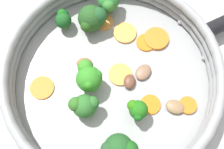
{
  "coord_description": "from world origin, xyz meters",
  "views": [
    {
      "loc": [
        0.14,
        -0.05,
        0.43
      ],
      "look_at": [
        0.0,
        0.0,
        0.03
      ],
      "focal_mm": 42.0,
      "sensor_mm": 36.0,
      "label": 1
    }
  ],
  "objects_px": {
    "carrot_slice_5": "(146,43)",
    "mushroom_piece_3": "(175,107)",
    "mushroom_piece_1": "(84,63)",
    "carrot_slice_6": "(125,33)",
    "broccoli_floret_0": "(63,19)",
    "carrot_slice_2": "(150,104)",
    "carrot_slice_7": "(188,105)",
    "broccoli_floret_5": "(88,76)",
    "broccoli_floret_1": "(109,1)",
    "broccoli_floret_2": "(119,149)",
    "broccoli_floret_4": "(84,106)",
    "skillet": "(112,79)",
    "carrot_slice_1": "(156,39)",
    "carrot_slice_0": "(121,76)",
    "mushroom_piece_0": "(143,72)",
    "carrot_slice_4": "(104,22)",
    "carrot_slice_3": "(42,88)",
    "broccoli_floret_6": "(91,19)",
    "broccoli_floret_3": "(137,110)",
    "mushroom_piece_2": "(129,82)"
  },
  "relations": [
    {
      "from": "carrot_slice_5",
      "to": "mushroom_piece_3",
      "type": "xyz_separation_m",
      "value": [
        0.12,
        -0.0,
        0.0
      ]
    },
    {
      "from": "carrot_slice_5",
      "to": "mushroom_piece_1",
      "type": "xyz_separation_m",
      "value": [
        0.0,
        -0.11,
        0.0
      ]
    },
    {
      "from": "carrot_slice_6",
      "to": "broccoli_floret_0",
      "type": "xyz_separation_m",
      "value": [
        -0.05,
        -0.09,
        0.02
      ]
    },
    {
      "from": "carrot_slice_2",
      "to": "carrot_slice_7",
      "type": "distance_m",
      "value": 0.06
    },
    {
      "from": "broccoli_floret_5",
      "to": "broccoli_floret_1",
      "type": "bearing_deg",
      "value": 147.27
    },
    {
      "from": "broccoli_floret_2",
      "to": "broccoli_floret_4",
      "type": "height_order",
      "value": "broccoli_floret_2"
    },
    {
      "from": "skillet",
      "to": "carrot_slice_7",
      "type": "distance_m",
      "value": 0.13
    },
    {
      "from": "broccoli_floret_5",
      "to": "carrot_slice_1",
      "type": "bearing_deg",
      "value": 104.84
    },
    {
      "from": "carrot_slice_0",
      "to": "broccoli_floret_1",
      "type": "relative_size",
      "value": 0.79
    },
    {
      "from": "skillet",
      "to": "mushroom_piece_1",
      "type": "height_order",
      "value": "mushroom_piece_1"
    },
    {
      "from": "carrot_slice_1",
      "to": "mushroom_piece_0",
      "type": "relative_size",
      "value": 1.41
    },
    {
      "from": "carrot_slice_4",
      "to": "mushroom_piece_3",
      "type": "bearing_deg",
      "value": 16.18
    },
    {
      "from": "carrot_slice_4",
      "to": "mushroom_piece_1",
      "type": "relative_size",
      "value": 1.24
    },
    {
      "from": "carrot_slice_3",
      "to": "carrot_slice_5",
      "type": "height_order",
      "value": "same"
    },
    {
      "from": "carrot_slice_6",
      "to": "mushroom_piece_0",
      "type": "height_order",
      "value": "mushroom_piece_0"
    },
    {
      "from": "carrot_slice_4",
      "to": "broccoli_floret_4",
      "type": "relative_size",
      "value": 0.72
    },
    {
      "from": "broccoli_floret_2",
      "to": "broccoli_floret_5",
      "type": "bearing_deg",
      "value": -176.64
    },
    {
      "from": "broccoli_floret_0",
      "to": "broccoli_floret_6",
      "type": "distance_m",
      "value": 0.05
    },
    {
      "from": "broccoli_floret_5",
      "to": "broccoli_floret_6",
      "type": "distance_m",
      "value": 0.1
    },
    {
      "from": "carrot_slice_6",
      "to": "broccoli_floret_6",
      "type": "height_order",
      "value": "broccoli_floret_6"
    },
    {
      "from": "carrot_slice_2",
      "to": "carrot_slice_4",
      "type": "distance_m",
      "value": 0.17
    },
    {
      "from": "broccoli_floret_6",
      "to": "mushroom_piece_3",
      "type": "xyz_separation_m",
      "value": [
        0.19,
        0.08,
        -0.02
      ]
    },
    {
      "from": "carrot_slice_1",
      "to": "broccoli_floret_3",
      "type": "bearing_deg",
      "value": -36.6
    },
    {
      "from": "carrot_slice_7",
      "to": "broccoli_floret_0",
      "type": "height_order",
      "value": "broccoli_floret_0"
    },
    {
      "from": "broccoli_floret_3",
      "to": "mushroom_piece_3",
      "type": "height_order",
      "value": "broccoli_floret_3"
    },
    {
      "from": "broccoli_floret_1",
      "to": "mushroom_piece_2",
      "type": "xyz_separation_m",
      "value": [
        0.14,
        -0.02,
        -0.02
      ]
    },
    {
      "from": "mushroom_piece_1",
      "to": "mushroom_piece_3",
      "type": "relative_size",
      "value": 0.89
    },
    {
      "from": "broccoli_floret_5",
      "to": "mushroom_piece_0",
      "type": "relative_size",
      "value": 1.63
    },
    {
      "from": "carrot_slice_6",
      "to": "broccoli_floret_6",
      "type": "distance_m",
      "value": 0.06
    },
    {
      "from": "carrot_slice_1",
      "to": "broccoli_floret_5",
      "type": "distance_m",
      "value": 0.14
    },
    {
      "from": "skillet",
      "to": "carrot_slice_4",
      "type": "relative_size",
      "value": 10.14
    },
    {
      "from": "carrot_slice_0",
      "to": "broccoli_floret_2",
      "type": "height_order",
      "value": "broccoli_floret_2"
    },
    {
      "from": "mushroom_piece_0",
      "to": "mushroom_piece_3",
      "type": "xyz_separation_m",
      "value": [
        0.07,
        0.03,
        0.0
      ]
    },
    {
      "from": "carrot_slice_2",
      "to": "broccoli_floret_3",
      "type": "height_order",
      "value": "broccoli_floret_3"
    },
    {
      "from": "carrot_slice_0",
      "to": "broccoli_floret_6",
      "type": "bearing_deg",
      "value": -171.96
    },
    {
      "from": "mushroom_piece_2",
      "to": "mushroom_piece_0",
      "type": "bearing_deg",
      "value": 105.67
    },
    {
      "from": "broccoli_floret_3",
      "to": "mushroom_piece_3",
      "type": "distance_m",
      "value": 0.07
    },
    {
      "from": "carrot_slice_6",
      "to": "broccoli_floret_2",
      "type": "height_order",
      "value": "broccoli_floret_2"
    },
    {
      "from": "broccoli_floret_0",
      "to": "carrot_slice_2",
      "type": "bearing_deg",
      "value": 25.01
    },
    {
      "from": "broccoli_floret_4",
      "to": "mushroom_piece_2",
      "type": "relative_size",
      "value": 1.79
    },
    {
      "from": "mushroom_piece_2",
      "to": "carrot_slice_4",
      "type": "bearing_deg",
      "value": -179.47
    },
    {
      "from": "mushroom_piece_0",
      "to": "broccoli_floret_6",
      "type": "bearing_deg",
      "value": -155.33
    },
    {
      "from": "broccoli_floret_1",
      "to": "broccoli_floret_6",
      "type": "bearing_deg",
      "value": -62.08
    },
    {
      "from": "carrot_slice_4",
      "to": "carrot_slice_1",
      "type": "bearing_deg",
      "value": 49.89
    },
    {
      "from": "carrot_slice_2",
      "to": "mushroom_piece_0",
      "type": "height_order",
      "value": "mushroom_piece_0"
    },
    {
      "from": "carrot_slice_1",
      "to": "carrot_slice_3",
      "type": "xyz_separation_m",
      "value": [
        0.02,
        -0.21,
        -0.0
      ]
    },
    {
      "from": "broccoli_floret_3",
      "to": "carrot_slice_2",
      "type": "bearing_deg",
      "value": 102.39
    },
    {
      "from": "carrot_slice_0",
      "to": "mushroom_piece_3",
      "type": "xyz_separation_m",
      "value": [
        0.08,
        0.06,
        0.0
      ]
    },
    {
      "from": "carrot_slice_1",
      "to": "mushroom_piece_2",
      "type": "bearing_deg",
      "value": -51.33
    },
    {
      "from": "mushroom_piece_0",
      "to": "broccoli_floret_3",
      "type": "bearing_deg",
      "value": -31.43
    }
  ]
}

